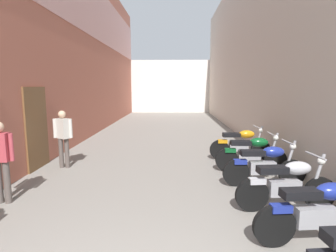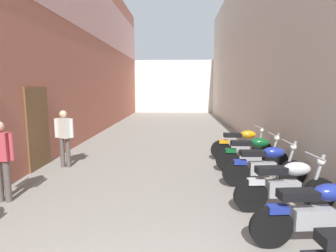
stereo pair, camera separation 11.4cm
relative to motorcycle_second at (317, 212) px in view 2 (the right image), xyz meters
name	(u,v)px [view 2 (the right image)]	position (x,y,z in m)	size (l,w,h in m)	color
ground_plane	(166,143)	(-2.40, 6.75, -0.50)	(37.77, 37.77, 0.00)	gray
building_left	(90,46)	(-5.92, 8.70, 3.49)	(0.45, 21.77, 7.92)	#B76651
building_right	(249,49)	(1.14, 8.75, 3.33)	(0.45, 21.77, 7.66)	beige
building_far_end	(174,86)	(-2.40, 20.64, 1.72)	(9.67, 2.00, 4.44)	silver
motorcycle_second	(317,212)	(0.00, 0.00, 0.00)	(1.85, 0.58, 1.04)	black
motorcycle_third	(286,184)	(0.00, 1.06, 0.00)	(1.85, 0.58, 1.04)	black
motorcycle_fourth	(265,165)	(0.00, 2.26, 0.00)	(1.85, 0.58, 1.04)	black
motorcycle_fifth	(252,153)	(0.00, 3.30, 0.00)	(1.85, 0.58, 1.04)	black
motorcycle_sixth	(242,144)	(0.00, 4.49, 0.00)	(1.85, 0.58, 1.04)	black
pedestrian_mid_alley	(1,155)	(-5.26, 1.24, 0.42)	(0.52, 0.21, 1.57)	#564C47
pedestrian_further_down	(64,134)	(-5.03, 3.52, 0.42)	(0.52, 0.35, 1.57)	#564C47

